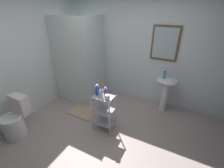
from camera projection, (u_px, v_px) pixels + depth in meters
ground_plane at (100, 144)px, 2.71m from camera, size 4.20×4.20×0.02m
wall_back at (139, 50)px, 3.61m from camera, size 4.20×0.14×2.50m
wall_left at (14, 61)px, 2.90m from camera, size 0.10×4.20×2.50m
shower_stall at (83, 80)px, 3.96m from camera, size 0.92×0.92×2.00m
pedestal_sink at (166, 88)px, 3.34m from camera, size 0.46×0.37×0.81m
sink_faucet at (169, 74)px, 3.30m from camera, size 0.03×0.03×0.10m
toilet at (15, 121)px, 2.78m from camera, size 0.37×0.49×0.76m
storage_cart at (104, 111)px, 2.85m from camera, size 0.38×0.28×0.74m
hand_soap_bottle at (164, 75)px, 3.20m from camera, size 0.05×0.05×0.17m
lotion_bottle_white at (101, 93)px, 2.67m from camera, size 0.06×0.06×0.17m
shampoo_bottle_blue at (97, 90)px, 2.72m from camera, size 0.07×0.07×0.21m
conditioner_bottle_purple at (105, 92)px, 2.70m from camera, size 0.06×0.06×0.18m
rinse_cup at (107, 97)px, 2.60m from camera, size 0.08×0.08×0.09m
bath_mat at (83, 112)px, 3.50m from camera, size 0.60×0.40×0.02m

